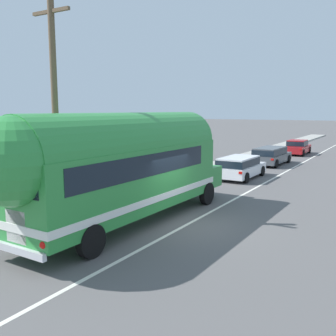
{
  "coord_description": "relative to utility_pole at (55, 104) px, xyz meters",
  "views": [
    {
      "loc": [
        6.5,
        -12.04,
        4.22
      ],
      "look_at": [
        -1.78,
        1.59,
        1.78
      ],
      "focal_mm": 40.8,
      "sensor_mm": 36.0,
      "label": 1
    }
  ],
  "objects": [
    {
      "name": "utility_pole",
      "position": [
        0.0,
        0.0,
        0.0
      ],
      "size": [
        1.8,
        0.24,
        8.5
      ],
      "color": "brown",
      "rests_on": "ground"
    },
    {
      "name": "sidewalk_slab",
      "position": [
        -0.49,
        12.0,
        -4.35
      ],
      "size": [
        2.23,
        90.0,
        0.15
      ],
      "primitive_type": "cube",
      "color": "#9E9B93",
      "rests_on": "ground"
    },
    {
      "name": "ground_plane",
      "position": [
        4.5,
        2.0,
        -4.42
      ],
      "size": [
        300.0,
        300.0,
        0.0
      ],
      "primitive_type": "plane",
      "color": "#565454"
    },
    {
      "name": "car_second",
      "position": [
        2.6,
        19.1,
        -3.63
      ],
      "size": [
        2.03,
        4.78,
        1.37
      ],
      "color": "#474C51",
      "rests_on": "ground"
    },
    {
      "name": "car_lead",
      "position": [
        2.7,
        12.16,
        -3.63
      ],
      "size": [
        1.98,
        4.39,
        1.37
      ],
      "color": "white",
      "rests_on": "ground"
    },
    {
      "name": "painted_bus",
      "position": [
        2.55,
        0.55,
        -2.12
      ],
      "size": [
        2.73,
        11.98,
        4.12
      ],
      "color": "#2D8C3D",
      "rests_on": "ground"
    },
    {
      "name": "car_third",
      "position": [
        2.73,
        27.42,
        -3.69
      ],
      "size": [
        1.92,
        4.43,
        1.37
      ],
      "color": "#A5191E",
      "rests_on": "ground"
    },
    {
      "name": "lane_markings",
      "position": [
        2.71,
        14.0,
        -4.42
      ],
      "size": [
        4.0,
        80.0,
        0.01
      ],
      "color": "silver",
      "rests_on": "ground"
    }
  ]
}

